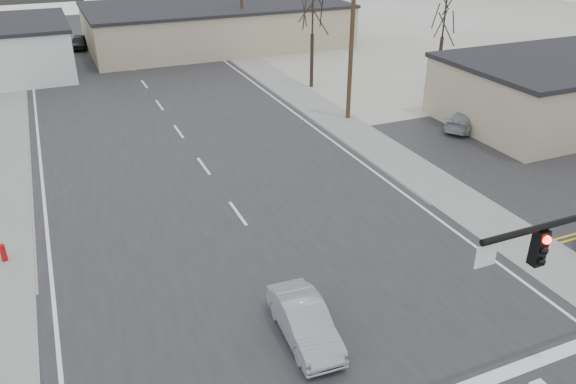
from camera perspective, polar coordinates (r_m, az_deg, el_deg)
name	(u,v)px	position (r m, az deg, el deg)	size (l,w,h in m)	color
ground	(309,312)	(20.89, 2.14, -12.13)	(140.00, 140.00, 0.00)	silver
main_road	(199,160)	(33.14, -9.03, 3.24)	(18.00, 110.00, 0.05)	#242427
cross_road	(309,312)	(20.88, 2.14, -12.08)	(90.00, 10.00, 0.04)	#242427
sidewalk_left	(1,157)	(37.14, -27.12, 3.16)	(3.00, 90.00, 0.06)	gray
sidewalk_right	(323,111)	(41.01, 3.61, 8.22)	(3.00, 90.00, 0.06)	gray
fire_hydrant	(3,252)	(26.08, -26.97, -5.48)	(0.24, 0.24, 0.87)	#A50C0C
building_right_far	(217,25)	(62.01, -7.27, 16.52)	(26.30, 14.30, 4.30)	tan
building_lot	(555,90)	(42.38, 25.53, 9.29)	(14.30, 10.30, 4.30)	tan
upole_right_a	(351,43)	(38.36, 6.46, 14.84)	(2.20, 0.30, 10.00)	#432F1F
tree_right_mid	(313,12)	(45.65, 2.53, 17.81)	(3.74, 3.74, 8.33)	#2F241D
tree_lot	(445,16)	(47.37, 15.64, 16.80)	(3.52, 3.52, 7.84)	#2F241D
sedan_crossing	(305,321)	(19.38, 1.70, -13.00)	(1.42, 4.08, 1.34)	gray
car_far_a	(179,46)	(58.68, -11.00, 14.34)	(2.20, 5.40, 1.57)	black
car_far_b	(79,42)	(63.84, -20.45, 14.08)	(1.59, 3.96, 1.35)	black
car_parked_silver	(466,120)	(39.08, 17.60, 6.97)	(1.68, 4.14, 1.20)	#989CA2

